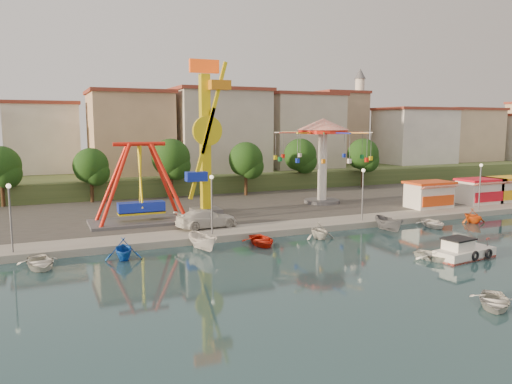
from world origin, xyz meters
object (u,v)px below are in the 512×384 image
kamikaze_tower (207,140)px  wave_swinger (323,142)px  rowboat_a (438,256)px  van (207,219)px  cabin_motorboat (463,253)px  pirate_ship_ride (141,185)px

kamikaze_tower → wave_swinger: kamikaze_tower is taller
rowboat_a → van: (-13.29, 15.98, 1.08)m
rowboat_a → wave_swinger: bearing=55.3°
kamikaze_tower → cabin_motorboat: kamikaze_tower is taller
pirate_ship_ride → cabin_motorboat: pirate_ship_ride is taller
cabin_motorboat → van: bearing=125.0°
wave_swinger → van: 20.75m
wave_swinger → rowboat_a: (-4.40, -24.49, -7.82)m
pirate_ship_ride → wave_swinger: bearing=9.6°
kamikaze_tower → cabin_motorboat: (12.94, -23.62, -8.11)m
wave_swinger → van: size_ratio=1.97×
pirate_ship_ride → rowboat_a: pirate_ship_ride is taller
cabin_motorboat → van: van is taller
wave_swinger → rowboat_a: bearing=-100.2°
pirate_ship_ride → kamikaze_tower: size_ratio=0.61×
pirate_ship_ride → cabin_motorboat: size_ratio=1.86×
rowboat_a → pirate_ship_ride: bearing=107.4°
kamikaze_tower → wave_swinger: bearing=4.7°
cabin_motorboat → rowboat_a: cabin_motorboat is taller
rowboat_a → van: 20.81m
pirate_ship_ride → cabin_motorboat: (20.68, -20.98, -3.91)m
wave_swinger → cabin_motorboat: wave_swinger is taller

